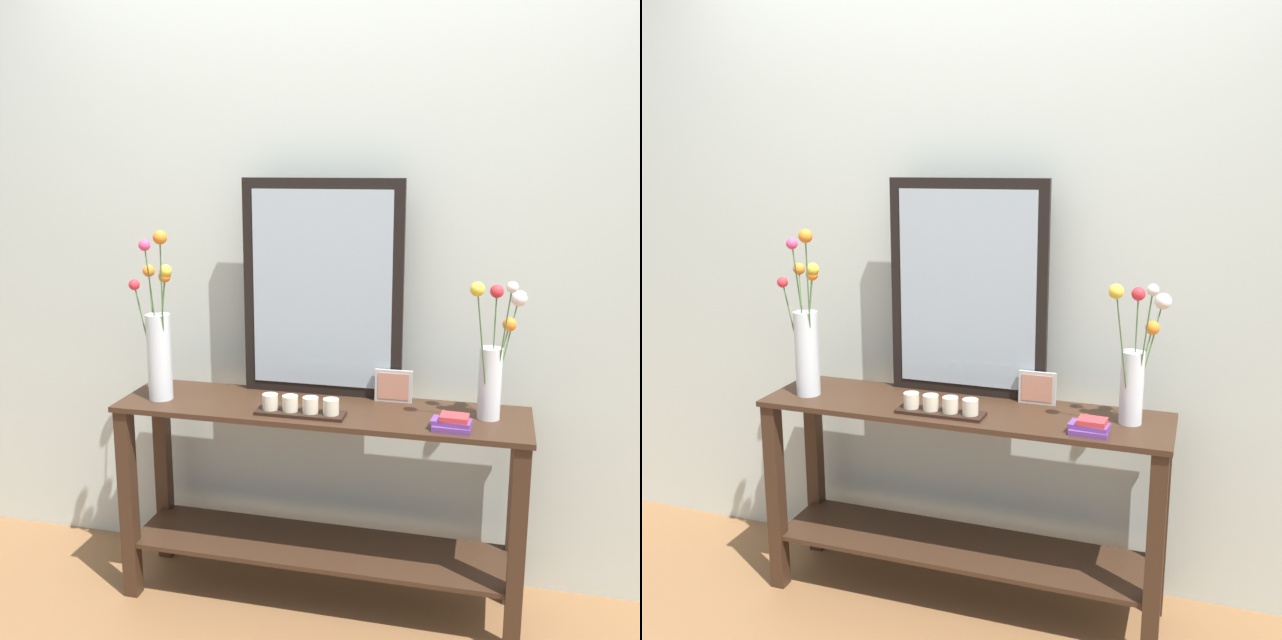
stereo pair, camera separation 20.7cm
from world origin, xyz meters
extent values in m
cube|color=brown|center=(0.00, 0.00, -0.01)|extent=(7.00, 6.00, 0.02)
cube|color=beige|center=(0.00, 0.31, 1.35)|extent=(6.40, 0.08, 2.70)
cube|color=#382316|center=(0.00, 0.00, 0.76)|extent=(1.50, 0.37, 0.02)
cube|color=#382316|center=(0.00, 0.00, 0.21)|extent=(1.44, 0.33, 0.02)
cube|color=#382316|center=(-0.71, -0.15, 0.38)|extent=(0.06, 0.06, 0.75)
cube|color=#382316|center=(0.71, -0.15, 0.38)|extent=(0.06, 0.06, 0.75)
cube|color=#382316|center=(-0.71, 0.15, 0.38)|extent=(0.06, 0.06, 0.75)
cube|color=#382316|center=(0.71, 0.15, 0.38)|extent=(0.06, 0.06, 0.75)
cube|color=black|center=(-0.03, 0.16, 1.18)|extent=(0.61, 0.03, 0.82)
cube|color=#9EADB7|center=(-0.03, 0.14, 1.18)|extent=(0.53, 0.00, 0.74)
cylinder|color=silver|center=(-0.61, -0.05, 0.94)|extent=(0.09, 0.09, 0.32)
cylinder|color=#4C753D|center=(-0.65, 0.00, 1.02)|extent=(0.07, 0.09, 0.45)
sphere|color=orange|center=(-0.68, 0.05, 1.24)|extent=(0.05, 0.05, 0.05)
cylinder|color=#4C753D|center=(-0.57, -0.08, 1.09)|extent=(0.06, 0.10, 0.60)
sphere|color=orange|center=(-0.54, -0.13, 1.39)|extent=(0.05, 0.05, 0.05)
cylinder|color=#4C753D|center=(-0.61, -0.06, 1.07)|extent=(0.03, 0.06, 0.56)
sphere|color=#EA4275|center=(-0.62, -0.09, 1.36)|extent=(0.04, 0.04, 0.04)
cylinder|color=#4C753D|center=(-0.64, -0.06, 1.00)|extent=(0.07, 0.04, 0.42)
sphere|color=red|center=(-0.67, -0.08, 1.21)|extent=(0.04, 0.04, 0.04)
cylinder|color=#4C753D|center=(-0.60, -0.05, 1.02)|extent=(0.05, 0.02, 0.45)
sphere|color=orange|center=(-0.57, -0.04, 1.24)|extent=(0.05, 0.05, 0.05)
cylinder|color=#4C753D|center=(-0.59, -0.05, 1.03)|extent=(0.06, 0.02, 0.47)
sphere|color=yellow|center=(-0.57, -0.05, 1.26)|extent=(0.05, 0.05, 0.05)
cylinder|color=silver|center=(0.60, 0.03, 0.90)|extent=(0.08, 0.08, 0.25)
cylinder|color=#4C753D|center=(0.63, 0.00, 1.02)|extent=(0.05, 0.07, 0.46)
sphere|color=silver|center=(0.65, -0.04, 1.25)|extent=(0.04, 0.04, 0.04)
cylinder|color=#4C753D|center=(0.62, 0.04, 0.95)|extent=(0.07, 0.04, 0.31)
sphere|color=orange|center=(0.65, 0.06, 1.10)|extent=(0.05, 0.05, 0.05)
cylinder|color=#4C753D|center=(0.64, 0.06, 0.99)|extent=(0.08, 0.08, 0.40)
sphere|color=silver|center=(0.68, 0.10, 1.19)|extent=(0.06, 0.06, 0.06)
cylinder|color=#4C753D|center=(0.57, -0.03, 1.02)|extent=(0.06, 0.10, 0.45)
sphere|color=yellow|center=(0.54, -0.08, 1.24)|extent=(0.05, 0.05, 0.05)
cylinder|color=#4C753D|center=(0.60, 0.02, 1.01)|extent=(0.01, 0.02, 0.43)
sphere|color=red|center=(0.60, 0.01, 1.22)|extent=(0.05, 0.05, 0.05)
cube|color=black|center=(-0.05, -0.10, 0.78)|extent=(0.32, 0.09, 0.01)
cylinder|color=beige|center=(-0.16, -0.10, 0.81)|extent=(0.06, 0.06, 0.05)
cylinder|color=beige|center=(-0.08, -0.10, 0.81)|extent=(0.06, 0.06, 0.05)
cylinder|color=beige|center=(-0.01, -0.10, 0.81)|extent=(0.06, 0.06, 0.05)
cylinder|color=beige|center=(0.06, -0.10, 0.81)|extent=(0.06, 0.06, 0.05)
cube|color=#B7B2AD|center=(0.25, 0.12, 0.83)|extent=(0.14, 0.01, 0.12)
cube|color=tan|center=(0.25, 0.12, 0.83)|extent=(0.11, 0.00, 0.10)
cube|color=#663884|center=(0.48, -0.11, 0.78)|extent=(0.13, 0.09, 0.02)
cube|color=#663884|center=(0.48, -0.11, 0.80)|extent=(0.14, 0.08, 0.02)
cube|color=#C63338|center=(0.49, -0.11, 0.82)|extent=(0.10, 0.08, 0.02)
camera|label=1|loc=(0.60, -2.41, 1.63)|focal=40.27mm
camera|label=2|loc=(0.80, -2.35, 1.63)|focal=40.27mm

